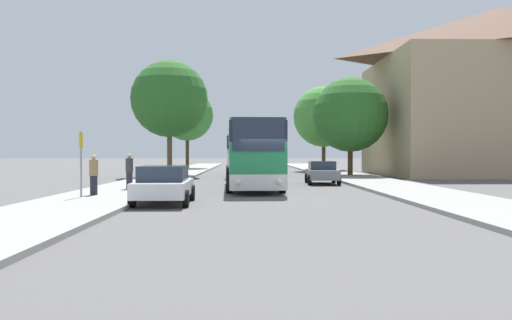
{
  "coord_description": "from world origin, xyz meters",
  "views": [
    {
      "loc": [
        -0.99,
        -22.31,
        1.91
      ],
      "look_at": [
        -0.42,
        7.69,
        1.47
      ],
      "focal_mm": 35.0,
      "sensor_mm": 36.0,
      "label": 1
    }
  ],
  "objects_px": {
    "parked_car_right_near": "(322,172)",
    "tree_left_far": "(187,115)",
    "tree_left_near": "(169,99)",
    "bus_front": "(252,154)",
    "pedestrian_waiting_near": "(129,171)",
    "bus_middle": "(245,155)",
    "parked_car_left_curb": "(164,184)",
    "tree_right_mid": "(324,117)",
    "bus_stop_sign": "(81,156)",
    "tree_right_near": "(350,115)",
    "pedestrian_waiting_far": "(94,175)"
  },
  "relations": [
    {
      "from": "parked_car_right_near",
      "to": "tree_left_far",
      "type": "xyz_separation_m",
      "value": [
        -11.46,
        27.26,
        5.55
      ]
    },
    {
      "from": "tree_left_near",
      "to": "bus_front",
      "type": "bearing_deg",
      "value": -63.69
    },
    {
      "from": "pedestrian_waiting_near",
      "to": "bus_middle",
      "type": "bearing_deg",
      "value": 174.6
    },
    {
      "from": "bus_front",
      "to": "parked_car_left_curb",
      "type": "relative_size",
      "value": 2.63
    },
    {
      "from": "bus_front",
      "to": "tree_left_near",
      "type": "distance_m",
      "value": 15.15
    },
    {
      "from": "tree_right_mid",
      "to": "bus_front",
      "type": "bearing_deg",
      "value": -107.06
    },
    {
      "from": "bus_stop_sign",
      "to": "parked_car_left_curb",
      "type": "bearing_deg",
      "value": -19.94
    },
    {
      "from": "bus_middle",
      "to": "parked_car_left_curb",
      "type": "height_order",
      "value": "bus_middle"
    },
    {
      "from": "tree_left_far",
      "to": "tree_right_near",
      "type": "bearing_deg",
      "value": -50.67
    },
    {
      "from": "parked_car_right_near",
      "to": "tree_right_mid",
      "type": "xyz_separation_m",
      "value": [
        3.45,
        21.57,
        4.96
      ]
    },
    {
      "from": "bus_front",
      "to": "tree_left_near",
      "type": "relative_size",
      "value": 1.2
    },
    {
      "from": "tree_left_far",
      "to": "tree_right_near",
      "type": "xyz_separation_m",
      "value": [
        15.05,
        -18.37,
        -1.37
      ]
    },
    {
      "from": "tree_right_near",
      "to": "tree_right_mid",
      "type": "distance_m",
      "value": 12.7
    },
    {
      "from": "parked_car_left_curb",
      "to": "pedestrian_waiting_near",
      "type": "distance_m",
      "value": 6.3
    },
    {
      "from": "bus_front",
      "to": "bus_middle",
      "type": "distance_m",
      "value": 14.3
    },
    {
      "from": "pedestrian_waiting_near",
      "to": "tree_right_near",
      "type": "distance_m",
      "value": 20.81
    },
    {
      "from": "pedestrian_waiting_far",
      "to": "tree_right_mid",
      "type": "distance_m",
      "value": 34.57
    },
    {
      "from": "parked_car_left_curb",
      "to": "bus_stop_sign",
      "type": "distance_m",
      "value": 3.84
    },
    {
      "from": "tree_left_far",
      "to": "bus_front",
      "type": "bearing_deg",
      "value": -76.99
    },
    {
      "from": "bus_middle",
      "to": "parked_car_left_curb",
      "type": "bearing_deg",
      "value": -96.56
    },
    {
      "from": "bus_stop_sign",
      "to": "tree_left_near",
      "type": "distance_m",
      "value": 20.36
    },
    {
      "from": "bus_middle",
      "to": "tree_right_near",
      "type": "height_order",
      "value": "tree_right_near"
    },
    {
      "from": "pedestrian_waiting_far",
      "to": "tree_left_near",
      "type": "height_order",
      "value": "tree_left_near"
    },
    {
      "from": "bus_middle",
      "to": "pedestrian_waiting_far",
      "type": "relative_size",
      "value": 6.24
    },
    {
      "from": "parked_car_left_curb",
      "to": "tree_right_mid",
      "type": "height_order",
      "value": "tree_right_mid"
    },
    {
      "from": "parked_car_right_near",
      "to": "tree_left_near",
      "type": "height_order",
      "value": "tree_left_near"
    },
    {
      "from": "tree_right_near",
      "to": "parked_car_right_near",
      "type": "bearing_deg",
      "value": -111.99
    },
    {
      "from": "pedestrian_waiting_far",
      "to": "tree_right_mid",
      "type": "height_order",
      "value": "tree_right_mid"
    },
    {
      "from": "pedestrian_waiting_far",
      "to": "bus_front",
      "type": "bearing_deg",
      "value": -166.59
    },
    {
      "from": "pedestrian_waiting_far",
      "to": "tree_left_near",
      "type": "distance_m",
      "value": 19.51
    },
    {
      "from": "bus_front",
      "to": "pedestrian_waiting_far",
      "type": "distance_m",
      "value": 8.9
    },
    {
      "from": "parked_car_right_near",
      "to": "bus_front",
      "type": "bearing_deg",
      "value": 43.24
    },
    {
      "from": "tree_left_near",
      "to": "parked_car_left_curb",
      "type": "bearing_deg",
      "value": -81.82
    },
    {
      "from": "bus_middle",
      "to": "tree_left_far",
      "type": "xyz_separation_m",
      "value": [
        -6.72,
        16.65,
        4.53
      ]
    },
    {
      "from": "bus_stop_sign",
      "to": "tree_left_far",
      "type": "distance_m",
      "value": 38.07
    },
    {
      "from": "bus_front",
      "to": "parked_car_left_curb",
      "type": "xyz_separation_m",
      "value": [
        -3.4,
        -8.12,
        -1.1
      ]
    },
    {
      "from": "bus_middle",
      "to": "tree_right_mid",
      "type": "distance_m",
      "value": 14.24
    },
    {
      "from": "bus_middle",
      "to": "tree_left_far",
      "type": "relative_size",
      "value": 1.15
    },
    {
      "from": "bus_middle",
      "to": "pedestrian_waiting_near",
      "type": "distance_m",
      "value": 17.61
    },
    {
      "from": "parked_car_left_curb",
      "to": "tree_right_near",
      "type": "relative_size",
      "value": 0.54
    },
    {
      "from": "bus_middle",
      "to": "pedestrian_waiting_near",
      "type": "bearing_deg",
      "value": -107.53
    },
    {
      "from": "bus_stop_sign",
      "to": "parked_car_right_near",
      "type": "bearing_deg",
      "value": 43.32
    },
    {
      "from": "bus_middle",
      "to": "bus_stop_sign",
      "type": "bearing_deg",
      "value": -105.97
    },
    {
      "from": "parked_car_right_near",
      "to": "pedestrian_waiting_near",
      "type": "distance_m",
      "value": 11.98
    },
    {
      "from": "parked_car_left_curb",
      "to": "tree_left_near",
      "type": "distance_m",
      "value": 22.03
    },
    {
      "from": "tree_left_near",
      "to": "tree_left_far",
      "type": "height_order",
      "value": "tree_left_far"
    },
    {
      "from": "bus_middle",
      "to": "tree_left_far",
      "type": "bearing_deg",
      "value": 112.97
    },
    {
      "from": "bus_middle",
      "to": "tree_right_mid",
      "type": "xyz_separation_m",
      "value": [
        8.18,
        10.97,
        3.94
      ]
    },
    {
      "from": "bus_stop_sign",
      "to": "tree_left_far",
      "type": "height_order",
      "value": "tree_left_far"
    },
    {
      "from": "tree_right_near",
      "to": "tree_right_mid",
      "type": "xyz_separation_m",
      "value": [
        -0.14,
        12.68,
        0.77
      ]
    }
  ]
}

